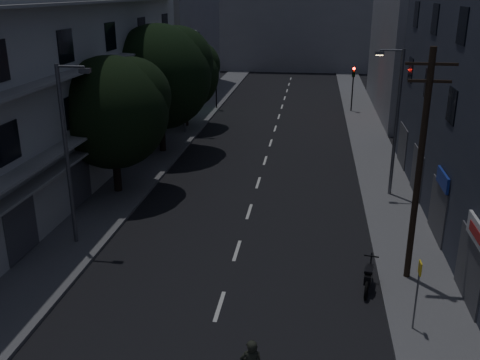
# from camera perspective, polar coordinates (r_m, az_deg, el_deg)

# --- Properties ---
(ground) EXTENTS (160.00, 160.00, 0.00)m
(ground) POSITION_cam_1_polar(r_m,az_deg,el_deg) (37.00, 2.77, 2.32)
(ground) COLOR black
(ground) RESTS_ON ground
(sidewalk_left) EXTENTS (3.00, 90.00, 0.15)m
(sidewalk_left) POSITION_cam_1_polar(r_m,az_deg,el_deg) (38.33, -8.48, 2.87)
(sidewalk_left) COLOR #565659
(sidewalk_left) RESTS_ON ground
(sidewalk_right) EXTENTS (3.00, 90.00, 0.15)m
(sidewalk_right) POSITION_cam_1_polar(r_m,az_deg,el_deg) (37.11, 14.39, 1.89)
(sidewalk_right) COLOR #565659
(sidewalk_right) RESTS_ON ground
(lane_markings) EXTENTS (0.15, 60.50, 0.01)m
(lane_markings) POSITION_cam_1_polar(r_m,az_deg,el_deg) (42.98, 3.54, 4.78)
(lane_markings) COLOR beige
(lane_markings) RESTS_ON ground
(building_left) EXTENTS (7.00, 36.00, 14.00)m
(building_left) POSITION_cam_1_polar(r_m,az_deg,el_deg) (32.21, -20.46, 11.30)
(building_left) COLOR #B0B0AB
(building_left) RESTS_ON ground
(building_far_left) EXTENTS (6.00, 20.00, 16.00)m
(building_far_left) POSITION_cam_1_polar(r_m,az_deg,el_deg) (60.19, -6.91, 16.65)
(building_far_left) COLOR slate
(building_far_left) RESTS_ON ground
(building_far_right) EXTENTS (6.00, 20.00, 13.00)m
(building_far_right) POSITION_cam_1_polar(r_m,az_deg,el_deg) (53.14, 18.08, 13.85)
(building_far_right) COLOR slate
(building_far_right) RESTS_ON ground
(building_far_end) EXTENTS (24.00, 8.00, 10.00)m
(building_far_end) POSITION_cam_1_polar(r_m,az_deg,el_deg) (80.47, 5.89, 15.26)
(building_far_end) COLOR slate
(building_far_end) RESTS_ON ground
(tree_near) EXTENTS (6.17, 6.17, 7.61)m
(tree_near) POSITION_cam_1_polar(r_m,az_deg,el_deg) (30.15, -13.36, 7.47)
(tree_near) COLOR black
(tree_near) RESTS_ON sidewalk_left
(tree_mid) EXTENTS (7.14, 7.14, 8.79)m
(tree_mid) POSITION_cam_1_polar(r_m,az_deg,el_deg) (37.53, -8.47, 11.23)
(tree_mid) COLOR black
(tree_mid) RESTS_ON sidewalk_left
(tree_far) EXTENTS (5.74, 5.74, 7.10)m
(tree_far) POSITION_cam_1_polar(r_m,az_deg,el_deg) (44.97, -5.89, 11.36)
(tree_far) COLOR black
(tree_far) RESTS_ON sidewalk_left
(traffic_signal_far_right) EXTENTS (0.28, 0.37, 4.10)m
(traffic_signal_far_right) POSITION_cam_1_polar(r_m,az_deg,el_deg) (51.68, 11.98, 10.43)
(traffic_signal_far_right) COLOR black
(traffic_signal_far_right) RESTS_ON sidewalk_right
(traffic_signal_far_left) EXTENTS (0.28, 0.37, 4.10)m
(traffic_signal_far_left) POSITION_cam_1_polar(r_m,az_deg,el_deg) (52.05, -2.58, 10.89)
(traffic_signal_far_left) COLOR black
(traffic_signal_far_left) RESTS_ON sidewalk_left
(street_lamp_left_near) EXTENTS (1.51, 0.25, 8.00)m
(street_lamp_left_near) POSITION_cam_1_polar(r_m,az_deg,el_deg) (24.12, -17.83, 3.30)
(street_lamp_left_near) COLOR #54555B
(street_lamp_left_near) RESTS_ON sidewalk_left
(street_lamp_right) EXTENTS (1.51, 0.25, 8.00)m
(street_lamp_right) POSITION_cam_1_polar(r_m,az_deg,el_deg) (30.03, 16.19, 6.56)
(street_lamp_right) COLOR #53545A
(street_lamp_right) RESTS_ON sidewalk_right
(street_lamp_left_far) EXTENTS (1.51, 0.25, 8.00)m
(street_lamp_left_far) POSITION_cam_1_polar(r_m,az_deg,el_deg) (42.90, -5.93, 10.96)
(street_lamp_left_far) COLOR #5B5C63
(street_lamp_left_far) RESTS_ON sidewalk_left
(utility_pole) EXTENTS (1.80, 0.24, 9.00)m
(utility_pole) POSITION_cam_1_polar(r_m,az_deg,el_deg) (20.98, 18.62, 1.60)
(utility_pole) COLOR black
(utility_pole) RESTS_ON sidewalk_right
(bus_stop_sign) EXTENTS (0.06, 0.35, 2.52)m
(bus_stop_sign) POSITION_cam_1_polar(r_m,az_deg,el_deg) (18.83, 18.47, -10.40)
(bus_stop_sign) COLOR #595B60
(bus_stop_sign) RESTS_ON sidewalk_right
(motorcycle) EXTENTS (0.66, 1.98, 1.28)m
(motorcycle) POSITION_cam_1_polar(r_m,az_deg,el_deg) (21.54, 13.54, -10.10)
(motorcycle) COLOR black
(motorcycle) RESTS_ON ground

